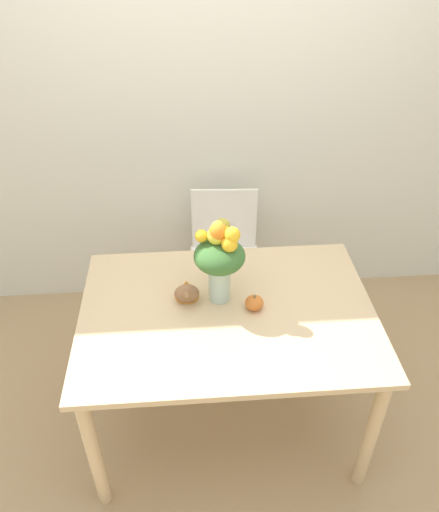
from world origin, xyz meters
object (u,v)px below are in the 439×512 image
(flower_vase, at_px, (220,256))
(pumpkin, at_px, (254,303))
(turkey_figurine, at_px, (187,291))
(dining_chair_near_window, at_px, (224,258))

(flower_vase, xyz_separation_m, pumpkin, (0.15, -0.09, -0.20))
(pumpkin, distance_m, turkey_figurine, 0.31)
(flower_vase, relative_size, pumpkin, 4.84)
(flower_vase, xyz_separation_m, turkey_figurine, (-0.15, 0.00, -0.19))
(flower_vase, xyz_separation_m, dining_chair_near_window, (0.08, 0.71, -0.55))
(flower_vase, height_order, pumpkin, flower_vase)
(flower_vase, distance_m, dining_chair_near_window, 0.90)
(pumpkin, height_order, dining_chair_near_window, dining_chair_near_window)
(pumpkin, height_order, turkey_figurine, turkey_figurine)
(flower_vase, bearing_deg, pumpkin, -31.34)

